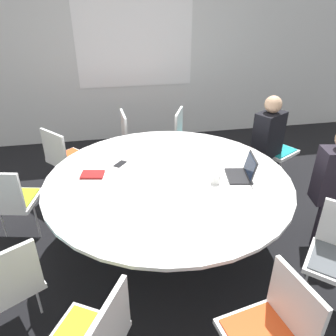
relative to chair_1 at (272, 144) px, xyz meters
The scene contains 16 objects.
ground_plane 1.90m from the chair_1, 148.54° to the right, with size 16.00×16.00×0.00m, color black.
wall_back 2.55m from the chair_1, 130.05° to the left, with size 8.00×0.07×2.70m.
conference_table 1.83m from the chair_1, 148.54° to the right, with size 2.27×2.27×0.75m.
chair_1 is the anchor object (origin of this frame).
chair_2 1.12m from the chair_1, 155.01° to the left, with size 0.56×0.57×0.88m.
chair_3 1.82m from the chair_1, 162.10° to the left, with size 0.45×0.47×0.88m.
chair_4 2.61m from the chair_1, behind, with size 0.61×0.61×0.88m.
chair_5 3.13m from the chair_1, 167.31° to the right, with size 0.52×0.51×0.88m.
chair_6 3.35m from the chair_1, 148.06° to the right, with size 0.59×0.58×0.88m.
chair_8 2.71m from the chair_1, 116.32° to the right, with size 0.49×0.51×0.88m.
person_1 0.32m from the chair_1, 131.55° to the right, with size 0.42×0.37×1.23m.
laptop 1.40m from the chair_1, 128.91° to the right, with size 0.28×0.32×0.21m.
spiral_notebook 2.39m from the chair_1, 160.78° to the right, with size 0.23×0.19×0.02m.
coffee_cup 1.63m from the chair_1, 135.72° to the right, with size 0.08×0.08×0.08m.
cell_phone 2.08m from the chair_1, 163.00° to the right, with size 0.14×0.15×0.01m.
handbag 2.23m from the chair_1, 166.04° to the left, with size 0.36×0.16×0.28m.
Camera 1 is at (-0.49, -2.58, 2.29)m, focal length 35.00 mm.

